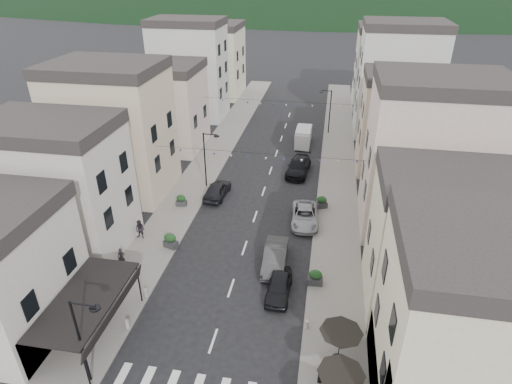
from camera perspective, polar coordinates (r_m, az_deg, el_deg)
sidewalk_left at (r=50.89m, az=-6.29°, el=4.04°), size 4.00×76.00×0.12m
sidewalk_right at (r=49.10m, az=10.83°, el=2.72°), size 4.00×76.00×0.12m
bistro_building at (r=24.47m, az=28.68°, el=-16.98°), size 10.00×8.00×10.00m
boutique_awning at (r=28.27m, az=-21.33°, el=-13.32°), size 3.77×7.50×3.28m
buildings_row_left at (r=56.14m, az=-12.06°, el=12.56°), size 10.20×54.16×14.00m
buildings_row_right at (r=51.81m, az=19.38°, el=10.46°), size 10.20×54.16×14.50m
cafe_terrace at (r=24.16m, az=11.23°, el=-23.06°), size 2.50×8.10×2.53m
streetlamp_left_near at (r=25.45m, az=-22.05°, el=-17.22°), size 1.70×0.56×6.00m
streetlamp_left_far at (r=43.72m, az=-6.52°, el=4.99°), size 1.70×0.56×6.00m
streetlamp_right_far at (r=58.95m, az=9.60°, el=11.09°), size 1.70×0.56×6.00m
bollards at (r=27.96m, az=-6.06°, el=-19.31°), size 11.66×10.26×0.60m
bunting_near at (r=38.12m, az=0.13°, el=4.73°), size 19.00×0.28×0.62m
bunting_far at (r=52.98m, az=3.17°, el=11.65°), size 19.00×0.28×0.62m
parked_car_a at (r=31.07m, az=3.07°, el=-12.46°), size 1.70×4.16×1.41m
parked_car_b at (r=33.53m, az=2.56°, el=-8.65°), size 1.87×4.97×1.62m
parked_car_c at (r=38.91m, az=6.51°, el=-3.17°), size 2.72×5.29×1.43m
parked_car_d at (r=47.86m, az=5.69°, el=3.40°), size 2.73×5.72×1.61m
parked_car_e at (r=43.00m, az=-5.19°, el=0.32°), size 2.16×4.72×1.57m
delivery_van at (r=55.62m, az=6.32°, el=7.40°), size 1.90×4.71×2.25m
pedestrian_a at (r=34.92m, az=-17.51°, el=-8.29°), size 0.63×0.48×1.56m
pedestrian_b at (r=37.62m, az=-15.20°, el=-4.85°), size 0.91×0.75×1.71m
planter_la at (r=36.07m, az=-11.35°, el=-6.38°), size 1.29×0.97×1.28m
planter_lb at (r=41.77m, az=-9.94°, el=-1.11°), size 1.08×0.68×1.14m
planter_ra at (r=28.70m, az=12.20°, el=-17.42°), size 1.26×0.89×1.28m
planter_rb at (r=32.04m, az=7.90°, el=-11.22°), size 1.13×0.66×1.23m
planter_rc at (r=41.28m, az=8.73°, el=-1.34°), size 1.23×0.96×1.21m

